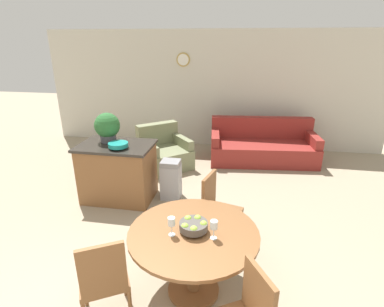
% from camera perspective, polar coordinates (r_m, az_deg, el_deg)
% --- Properties ---
extents(wall_back, '(8.00, 0.09, 2.70)m').
position_cam_1_polar(wall_back, '(7.25, 3.46, 11.98)').
color(wall_back, beige).
rests_on(wall_back, ground_plane).
extents(dining_table, '(1.27, 1.27, 0.74)m').
position_cam_1_polar(dining_table, '(3.08, 0.29, -17.19)').
color(dining_table, brown).
rests_on(dining_table, ground_plane).
extents(dining_chair_near_left, '(0.57, 0.57, 0.94)m').
position_cam_1_polar(dining_chair_near_left, '(2.94, -16.47, -21.71)').
color(dining_chair_near_left, brown).
rests_on(dining_chair_near_left, ground_plane).
extents(dining_chair_far_side, '(0.52, 0.52, 0.94)m').
position_cam_1_polar(dining_chair_far_side, '(3.79, 4.83, -10.10)').
color(dining_chair_far_side, brown).
rests_on(dining_chair_far_side, ground_plane).
extents(fruit_bowl, '(0.27, 0.27, 0.13)m').
position_cam_1_polar(fruit_bowl, '(2.94, 0.30, -13.53)').
color(fruit_bowl, '#4C4742').
rests_on(fruit_bowl, dining_table).
extents(wine_glass_left, '(0.07, 0.07, 0.19)m').
position_cam_1_polar(wine_glass_left, '(2.86, -3.93, -12.95)').
color(wine_glass_left, silver).
rests_on(wine_glass_left, dining_table).
extents(wine_glass_right, '(0.07, 0.07, 0.19)m').
position_cam_1_polar(wine_glass_right, '(2.82, 4.20, -13.53)').
color(wine_glass_right, silver).
rests_on(wine_glass_right, dining_table).
extents(kitchen_island, '(1.16, 0.77, 0.94)m').
position_cam_1_polar(kitchen_island, '(4.99, -13.88, -3.39)').
color(kitchen_island, brown).
rests_on(kitchen_island, ground_plane).
extents(teal_bowl, '(0.30, 0.30, 0.09)m').
position_cam_1_polar(teal_bowl, '(4.62, -13.88, 1.61)').
color(teal_bowl, teal).
rests_on(teal_bowl, kitchen_island).
extents(potted_plant, '(0.40, 0.40, 0.47)m').
position_cam_1_polar(potted_plant, '(4.92, -15.84, 4.94)').
color(potted_plant, '#4C4C51').
rests_on(potted_plant, kitchen_island).
extents(trash_bin, '(0.31, 0.28, 0.66)m').
position_cam_1_polar(trash_bin, '(4.92, -4.03, -4.99)').
color(trash_bin, '#9E9EA3').
rests_on(trash_bin, ground_plane).
extents(couch, '(2.29, 1.21, 0.88)m').
position_cam_1_polar(couch, '(6.64, 13.23, 1.21)').
color(couch, maroon).
rests_on(couch, ground_plane).
extents(armchair, '(1.27, 1.28, 0.84)m').
position_cam_1_polar(armchair, '(6.19, -5.35, 0.15)').
color(armchair, '#7A7F5B').
rests_on(armchair, ground_plane).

